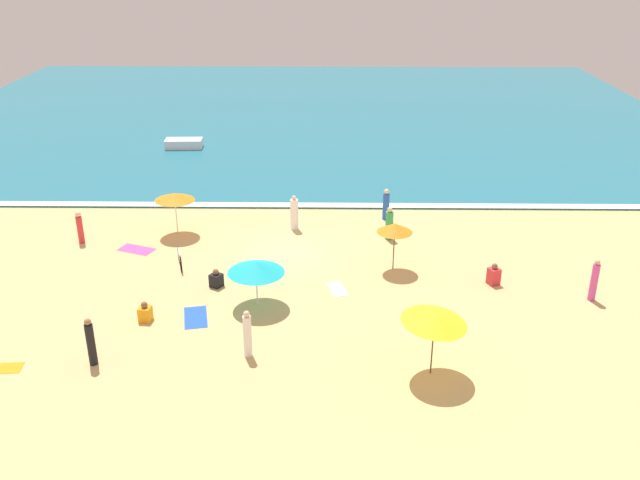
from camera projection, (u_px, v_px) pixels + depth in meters
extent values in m
plane|color=#D8B775|center=(284.00, 255.00, 32.27)|extent=(60.00, 60.00, 0.00)
cube|color=teal|center=(305.00, 113.00, 57.84)|extent=(60.00, 44.00, 0.10)
cube|color=white|center=(291.00, 205.00, 37.98)|extent=(57.00, 0.70, 0.01)
cylinder|color=silver|center=(257.00, 284.00, 27.58)|extent=(0.05, 0.05, 1.85)
cone|color=#19B7C6|center=(256.00, 267.00, 27.28)|extent=(3.12, 3.12, 0.47)
cylinder|color=#4C3823|center=(394.00, 247.00, 30.49)|extent=(0.05, 0.05, 2.16)
cone|color=orange|center=(395.00, 228.00, 30.12)|extent=(1.62, 1.62, 0.42)
cylinder|color=silver|center=(176.00, 214.00, 34.19)|extent=(0.05, 0.05, 2.10)
cone|color=orange|center=(175.00, 197.00, 33.81)|extent=(2.66, 2.65, 0.42)
cylinder|color=#4C3823|center=(433.00, 345.00, 23.13)|extent=(0.05, 0.05, 2.24)
cone|color=yellow|center=(435.00, 319.00, 22.72)|extent=(2.97, 2.96, 0.51)
torus|color=black|center=(179.00, 254.00, 31.57)|extent=(0.26, 0.71, 0.72)
torus|color=black|center=(181.00, 264.00, 30.60)|extent=(0.26, 0.71, 0.72)
cube|color=white|center=(179.00, 255.00, 30.99)|extent=(0.30, 0.86, 0.36)
cube|color=red|center=(494.00, 276.00, 29.46)|extent=(0.59, 0.59, 0.73)
sphere|color=brown|center=(495.00, 266.00, 29.26)|extent=(0.25, 0.25, 0.25)
cylinder|color=#D84CA5|center=(594.00, 282.00, 27.99)|extent=(0.39, 0.39, 1.61)
sphere|color=#DBA884|center=(598.00, 262.00, 27.63)|extent=(0.22, 0.22, 0.22)
cylinder|color=white|center=(294.00, 214.00, 34.83)|extent=(0.55, 0.55, 1.59)
sphere|color=beige|center=(294.00, 198.00, 34.47)|extent=(0.23, 0.23, 0.23)
cylinder|color=white|center=(247.00, 336.00, 24.24)|extent=(0.40, 0.40, 1.60)
sphere|color=beige|center=(246.00, 314.00, 23.87)|extent=(0.22, 0.22, 0.22)
cylinder|color=green|center=(389.00, 225.00, 33.71)|extent=(0.51, 0.51, 1.43)
sphere|color=beige|center=(390.00, 210.00, 33.38)|extent=(0.26, 0.26, 0.26)
cylinder|color=red|center=(80.00, 230.00, 33.31)|extent=(0.35, 0.35, 1.36)
sphere|color=beige|center=(78.00, 214.00, 32.98)|extent=(0.28, 0.28, 0.28)
cylinder|color=black|center=(91.00, 344.00, 23.77)|extent=(0.32, 0.32, 1.58)
sphere|color=#9E6B47|center=(88.00, 322.00, 23.40)|extent=(0.24, 0.24, 0.24)
cube|color=orange|center=(145.00, 314.00, 26.68)|extent=(0.50, 0.50, 0.57)
sphere|color=brown|center=(144.00, 305.00, 26.52)|extent=(0.26, 0.26, 0.26)
cube|color=black|center=(216.00, 280.00, 29.29)|extent=(0.63, 0.63, 0.57)
sphere|color=brown|center=(216.00, 272.00, 29.12)|extent=(0.26, 0.26, 0.26)
cylinder|color=blue|center=(386.00, 206.00, 36.09)|extent=(0.41, 0.41, 1.41)
sphere|color=beige|center=(387.00, 192.00, 35.75)|extent=(0.27, 0.27, 0.27)
cube|color=blue|center=(196.00, 317.00, 27.00)|extent=(1.20, 1.86, 0.01)
cube|color=orange|center=(1.00, 368.00, 23.81)|extent=(1.47, 0.80, 0.01)
cube|color=#D84CA5|center=(137.00, 249.00, 32.82)|extent=(1.88, 1.42, 0.01)
cube|color=white|center=(337.00, 289.00, 29.16)|extent=(0.97, 1.47, 0.01)
cube|color=white|center=(184.00, 143.00, 48.09)|extent=(2.59, 1.32, 0.61)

